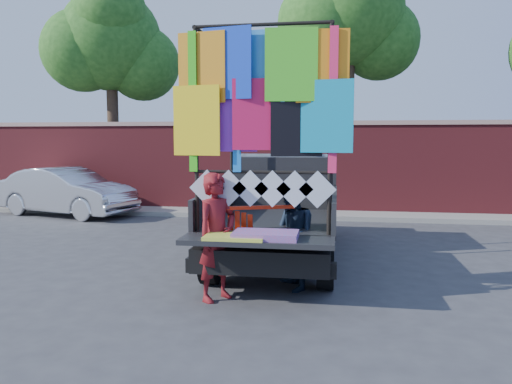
# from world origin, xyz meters

# --- Properties ---
(ground) EXTENTS (90.00, 90.00, 0.00)m
(ground) POSITION_xyz_m (0.00, 0.00, 0.00)
(ground) COLOR #38383A
(ground) RESTS_ON ground
(brick_wall) EXTENTS (30.00, 0.45, 2.61)m
(brick_wall) POSITION_xyz_m (0.00, 7.00, 1.33)
(brick_wall) COLOR maroon
(brick_wall) RESTS_ON ground
(curb) EXTENTS (30.00, 1.20, 0.12)m
(curb) POSITION_xyz_m (0.00, 6.30, 0.06)
(curb) COLOR gray
(curb) RESTS_ON ground
(tree_left) EXTENTS (4.20, 3.30, 7.05)m
(tree_left) POSITION_xyz_m (-6.48, 8.12, 5.12)
(tree_left) COLOR #38281C
(tree_left) RESTS_ON ground
(tree_mid) EXTENTS (4.20, 3.30, 7.73)m
(tree_mid) POSITION_xyz_m (1.02, 8.12, 5.70)
(tree_mid) COLOR #38281C
(tree_mid) RESTS_ON ground
(pickup_truck) EXTENTS (2.25, 5.66, 3.56)m
(pickup_truck) POSITION_xyz_m (-0.26, 1.96, 0.90)
(pickup_truck) COLOR black
(pickup_truck) RESTS_ON ground
(sedan) EXTENTS (4.25, 2.42, 1.32)m
(sedan) POSITION_xyz_m (-6.66, 5.50, 0.66)
(sedan) COLOR silver
(sedan) RESTS_ON ground
(woman) EXTENTS (0.67, 0.73, 1.68)m
(woman) POSITION_xyz_m (-0.83, -0.95, 0.84)
(woman) COLOR maroon
(woman) RESTS_ON ground
(man) EXTENTS (0.82, 0.91, 1.53)m
(man) POSITION_xyz_m (0.10, -0.37, 0.77)
(man) COLOR #142033
(man) RESTS_ON ground
(streamer_bundle) EXTENTS (1.02, 0.39, 0.73)m
(streamer_bundle) POSITION_xyz_m (-0.48, -0.67, 0.98)
(streamer_bundle) COLOR red
(streamer_bundle) RESTS_ON ground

